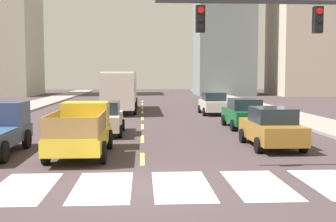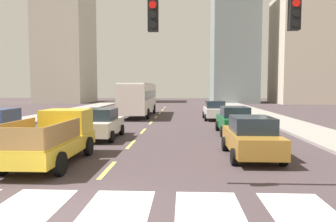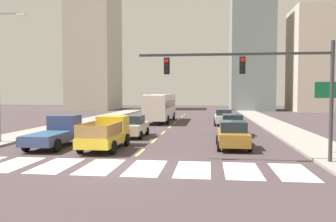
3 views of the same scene
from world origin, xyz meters
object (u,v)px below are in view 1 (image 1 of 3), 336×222
Objects in this scene: pickup_stakebed at (82,130)px; sedan_near_left at (104,118)px; sedan_near_right at (244,113)px; sedan_far at (214,103)px; city_bus at (121,88)px; sedan_mid at (271,127)px.

sedan_near_left is at bearing 86.01° from pickup_stakebed.
pickup_stakebed is at bearing -135.14° from sedan_near_right.
pickup_stakebed is 18.35m from sedan_far.
sedan_near_right is at bearing 43.02° from pickup_stakebed.
sedan_far is at bearing 93.71° from sedan_near_right.
pickup_stakebed is 1.18× the size of sedan_near_left.
city_bus is 8.07m from sedan_far.
sedan_near_left is at bearing 146.89° from sedan_mid.
sedan_near_right is at bearing -90.44° from sedan_far.
city_bus is (0.54, 19.68, 1.02)m from pickup_stakebed.
city_bus is 14.13m from sedan_near_left.
sedan_near_left is (0.36, 5.59, -0.08)m from pickup_stakebed.
sedan_far is at bearing 64.16° from pickup_stakebed.
city_bus is at bearing 124.41° from sedan_near_right.
sedan_far is (7.54, 10.97, 0.00)m from sedan_near_left.
pickup_stakebed reaches higher than sedan_near_left.
sedan_near_right is 8.79m from sedan_far.
pickup_stakebed is 7.91m from sedan_mid.
sedan_far is (7.36, -3.12, -1.09)m from city_bus.
sedan_far is at bearing -23.25° from city_bus.
sedan_near_right is at bearing -57.38° from city_bus.
sedan_near_right and sedan_mid have the same top height.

